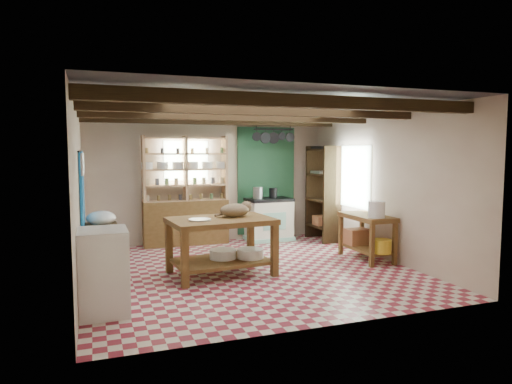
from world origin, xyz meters
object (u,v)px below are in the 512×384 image
object	(u,v)px
work_table	(221,246)
prep_table	(102,248)
stove	(269,219)
cat	(235,210)
right_counter	(367,237)
white_cabinet	(104,271)

from	to	relation	value
work_table	prep_table	bearing A→B (deg)	148.57
stove	cat	world-z (taller)	cat
work_table	stove	xyz separation A→B (m)	(1.67, 2.24, 0.01)
right_counter	cat	size ratio (longest dim) A/B	2.37
right_counter	cat	world-z (taller)	cat
prep_table	cat	world-z (taller)	cat
prep_table	right_counter	xyz separation A→B (m)	(4.38, -0.78, 0.03)
work_table	cat	distance (m)	0.60
prep_table	white_cabinet	distance (m)	2.01
white_cabinet	stove	bearing A→B (deg)	44.59
work_table	cat	xyz separation A→B (m)	(0.24, 0.07, 0.54)
work_table	cat	size ratio (longest dim) A/B	3.31
white_cabinet	cat	xyz separation A→B (m)	(1.99, 1.23, 0.48)
stove	white_cabinet	size ratio (longest dim) A/B	0.92
stove	prep_table	bearing A→B (deg)	-160.04
white_cabinet	cat	bearing A→B (deg)	31.44
white_cabinet	right_counter	size ratio (longest dim) A/B	0.90
white_cabinet	prep_table	bearing A→B (deg)	89.19
stove	cat	size ratio (longest dim) A/B	1.98
cat	white_cabinet	bearing A→B (deg)	-163.43
stove	white_cabinet	bearing A→B (deg)	-137.41
stove	cat	xyz separation A→B (m)	(-1.42, -2.16, 0.53)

